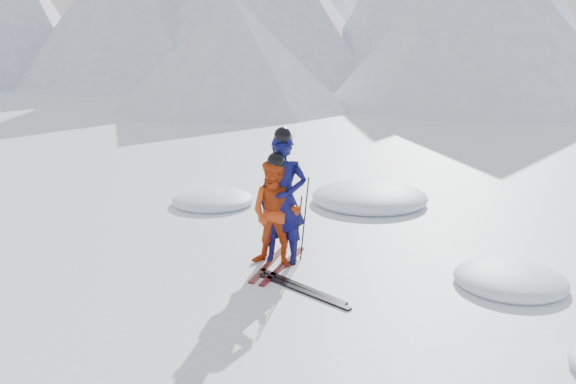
% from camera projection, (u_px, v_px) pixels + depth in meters
% --- Properties ---
extents(ground, '(160.00, 160.00, 0.00)m').
position_uv_depth(ground, '(360.00, 287.00, 8.61)').
color(ground, white).
rests_on(ground, ground).
extents(skier_blue, '(0.85, 0.68, 2.02)m').
position_uv_depth(skier_blue, '(283.00, 200.00, 9.33)').
color(skier_blue, '#0C0D4A').
rests_on(skier_blue, ground).
extents(skier_red, '(0.90, 0.76, 1.66)m').
position_uv_depth(skier_red, '(276.00, 213.00, 9.23)').
color(skier_red, '#C53E0F').
rests_on(skier_red, ground).
extents(pole_blue_left, '(0.13, 0.09, 1.35)m').
position_uv_depth(pole_blue_left, '(271.00, 216.00, 9.68)').
color(pole_blue_left, black).
rests_on(pole_blue_left, ground).
extents(pole_blue_right, '(0.13, 0.08, 1.35)m').
position_uv_depth(pole_blue_right, '(305.00, 219.00, 9.51)').
color(pole_blue_right, black).
rests_on(pole_blue_right, ground).
extents(pole_red_left, '(0.11, 0.09, 1.11)m').
position_uv_depth(pole_red_left, '(268.00, 224.00, 9.65)').
color(pole_red_left, black).
rests_on(pole_red_left, ground).
extents(pole_red_right, '(0.11, 0.08, 1.11)m').
position_uv_depth(pole_red_right, '(298.00, 231.00, 9.29)').
color(pole_red_right, black).
rests_on(pole_red_right, ground).
extents(ski_worn_left, '(0.44, 1.68, 0.03)m').
position_uv_depth(ski_worn_left, '(270.00, 263.00, 9.49)').
color(ski_worn_left, black).
rests_on(ski_worn_left, ground).
extents(ski_worn_right, '(0.32, 1.70, 0.03)m').
position_uv_depth(ski_worn_right, '(283.00, 265.00, 9.37)').
color(ski_worn_right, black).
rests_on(ski_worn_right, ground).
extents(ski_loose_a, '(1.64, 0.62, 0.03)m').
position_uv_depth(ski_loose_a, '(301.00, 286.00, 8.60)').
color(ski_loose_a, black).
rests_on(ski_loose_a, ground).
extents(ski_loose_b, '(1.66, 0.56, 0.03)m').
position_uv_depth(ski_loose_b, '(302.00, 291.00, 8.42)').
color(ski_loose_b, black).
rests_on(ski_loose_b, ground).
extents(snow_lumps, '(9.16, 6.97, 0.54)m').
position_uv_depth(snow_lumps, '(358.00, 217.00, 12.00)').
color(snow_lumps, white).
rests_on(snow_lumps, ground).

